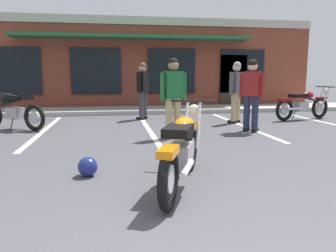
{
  "coord_description": "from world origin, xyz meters",
  "views": [
    {
      "loc": [
        -0.86,
        -1.47,
        1.34
      ],
      "look_at": [
        -0.02,
        3.47,
        0.55
      ],
      "focal_mm": 35.27,
      "sensor_mm": 36.0,
      "label": 1
    }
  ],
  "objects": [
    {
      "name": "sidewalk_kerb",
      "position": [
        0.0,
        10.33,
        0.07
      ],
      "size": [
        22.0,
        1.8,
        0.14
      ],
      "primitive_type": "cube",
      "color": "#A8A59E",
      "rests_on": "ground_plane"
    },
    {
      "name": "helmet_on_pavement",
      "position": [
        -1.2,
        2.87,
        0.13
      ],
      "size": [
        0.26,
        0.26,
        0.26
      ],
      "color": "navy",
      "rests_on": "ground_plane"
    },
    {
      "name": "motorcycle_foreground_classic",
      "position": [
        -0.05,
        2.29,
        0.46
      ],
      "size": [
        1.09,
        2.0,
        0.98
      ],
      "color": "black",
      "rests_on": "ground_plane"
    },
    {
      "name": "brick_storefront_building",
      "position": [
        0.0,
        14.43,
        1.74
      ],
      "size": [
        14.41,
        7.1,
        3.48
      ],
      "color": "brown",
      "rests_on": "ground_plane"
    },
    {
      "name": "painted_stall_lines",
      "position": [
        0.0,
        6.73,
        0.0
      ],
      "size": [
        10.12,
        4.8,
        0.01
      ],
      "color": "silver",
      "rests_on": "ground_plane"
    },
    {
      "name": "person_in_shorts_foreground",
      "position": [
        2.48,
        7.15,
        0.95
      ],
      "size": [
        0.52,
        0.47,
        1.68
      ],
      "color": "black",
      "rests_on": "ground_plane"
    },
    {
      "name": "motorcycle_blue_standard",
      "position": [
        -3.38,
        7.16,
        0.53
      ],
      "size": [
        1.82,
        1.43,
        0.98
      ],
      "color": "black",
      "rests_on": "ground_plane"
    },
    {
      "name": "motorcycle_black_cruiser",
      "position": [
        4.74,
        7.49,
        0.46
      ],
      "size": [
        2.06,
        0.94,
        0.98
      ],
      "color": "black",
      "rests_on": "ground_plane"
    },
    {
      "name": "person_near_building",
      "position": [
        2.32,
        5.75,
        0.95
      ],
      "size": [
        0.5,
        0.49,
        1.68
      ],
      "color": "black",
      "rests_on": "ground_plane"
    },
    {
      "name": "ground_plane",
      "position": [
        0.0,
        3.37,
        0.0
      ],
      "size": [
        80.0,
        80.0,
        0.0
      ],
      "primitive_type": "plane",
      "color": "#47474C"
    },
    {
      "name": "person_in_black_shirt",
      "position": [
        0.03,
        8.32,
        0.95
      ],
      "size": [
        0.4,
        0.57,
        1.68
      ],
      "color": "black",
      "rests_on": "ground_plane"
    },
    {
      "name": "person_by_back_row",
      "position": [
        0.4,
        5.34,
        0.95
      ],
      "size": [
        0.6,
        0.36,
        1.68
      ],
      "color": "black",
      "rests_on": "ground_plane"
    }
  ]
}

